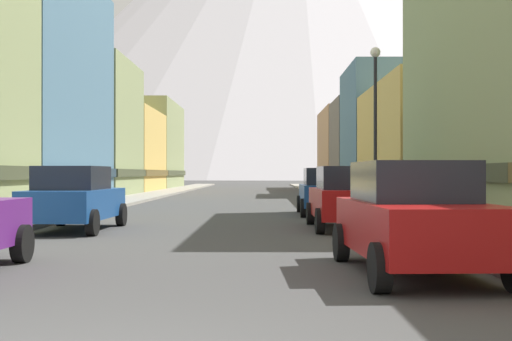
{
  "coord_description": "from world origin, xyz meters",
  "views": [
    {
      "loc": [
        1.4,
        -5.18,
        1.59
      ],
      "look_at": [
        0.98,
        36.76,
        1.75
      ],
      "focal_mm": 47.6,
      "sensor_mm": 36.0,
      "label": 1
    }
  ],
  "objects_px": {
    "car_right_0": "(415,217)",
    "pedestrian_0": "(381,189)",
    "car_right_2": "(326,191)",
    "streetlamp_right": "(375,105)",
    "car_right_1": "(347,197)",
    "car_left_1": "(74,198)",
    "pedestrian_2": "(40,193)",
    "pedestrian_1": "(408,195)"
  },
  "relations": [
    {
      "from": "pedestrian_0",
      "to": "streetlamp_right",
      "type": "xyz_separation_m",
      "value": [
        -0.9,
        -3.96,
        3.05
      ]
    },
    {
      "from": "pedestrian_2",
      "to": "streetlamp_right",
      "type": "xyz_separation_m",
      "value": [
        11.6,
        0.63,
        3.08
      ]
    },
    {
      "from": "pedestrian_1",
      "to": "streetlamp_right",
      "type": "height_order",
      "value": "streetlamp_right"
    },
    {
      "from": "car_right_1",
      "to": "streetlamp_right",
      "type": "distance_m",
      "value": 5.7
    },
    {
      "from": "car_left_1",
      "to": "pedestrian_0",
      "type": "distance_m",
      "value": 13.56
    },
    {
      "from": "car_right_1",
      "to": "pedestrian_0",
      "type": "relative_size",
      "value": 2.58
    },
    {
      "from": "car_left_1",
      "to": "pedestrian_2",
      "type": "relative_size",
      "value": 2.7
    },
    {
      "from": "car_right_1",
      "to": "pedestrian_1",
      "type": "distance_m",
      "value": 4.23
    },
    {
      "from": "car_right_0",
      "to": "pedestrian_0",
      "type": "relative_size",
      "value": 2.62
    },
    {
      "from": "car_left_1",
      "to": "pedestrian_2",
      "type": "xyz_separation_m",
      "value": [
        -2.45,
        4.51,
        0.0
      ]
    },
    {
      "from": "pedestrian_1",
      "to": "pedestrian_2",
      "type": "distance_m",
      "value": 12.51
    },
    {
      "from": "pedestrian_2",
      "to": "streetlamp_right",
      "type": "relative_size",
      "value": 0.28
    },
    {
      "from": "car_right_2",
      "to": "pedestrian_1",
      "type": "xyz_separation_m",
      "value": [
        2.45,
        -3.11,
        -0.03
      ]
    },
    {
      "from": "car_right_0",
      "to": "streetlamp_right",
      "type": "xyz_separation_m",
      "value": [
        1.55,
        13.07,
        3.09
      ]
    },
    {
      "from": "pedestrian_2",
      "to": "pedestrian_1",
      "type": "bearing_deg",
      "value": -2.09
    },
    {
      "from": "car_right_1",
      "to": "car_right_2",
      "type": "height_order",
      "value": "same"
    },
    {
      "from": "streetlamp_right",
      "to": "car_right_0",
      "type": "bearing_deg",
      "value": -96.78
    },
    {
      "from": "car_right_1",
      "to": "pedestrian_2",
      "type": "relative_size",
      "value": 2.7
    },
    {
      "from": "car_right_2",
      "to": "streetlamp_right",
      "type": "height_order",
      "value": "streetlamp_right"
    },
    {
      "from": "car_right_2",
      "to": "pedestrian_2",
      "type": "bearing_deg",
      "value": -165.2
    },
    {
      "from": "pedestrian_0",
      "to": "streetlamp_right",
      "type": "height_order",
      "value": "streetlamp_right"
    },
    {
      "from": "car_left_1",
      "to": "pedestrian_0",
      "type": "relative_size",
      "value": 2.59
    },
    {
      "from": "car_right_0",
      "to": "pedestrian_0",
      "type": "height_order",
      "value": "pedestrian_0"
    },
    {
      "from": "pedestrian_0",
      "to": "pedestrian_1",
      "type": "xyz_separation_m",
      "value": [
        -0.0,
        -5.04,
        -0.07
      ]
    },
    {
      "from": "pedestrian_0",
      "to": "pedestrian_2",
      "type": "xyz_separation_m",
      "value": [
        -12.5,
        -4.59,
        -0.04
      ]
    },
    {
      "from": "car_right_0",
      "to": "car_right_2",
      "type": "height_order",
      "value": "same"
    },
    {
      "from": "pedestrian_0",
      "to": "car_right_0",
      "type": "bearing_deg",
      "value": -98.2
    },
    {
      "from": "car_right_0",
      "to": "car_left_1",
      "type": "bearing_deg",
      "value": 133.77
    },
    {
      "from": "car_right_2",
      "to": "pedestrian_1",
      "type": "relative_size",
      "value": 2.82
    },
    {
      "from": "streetlamp_right",
      "to": "car_right_1",
      "type": "bearing_deg",
      "value": -108.86
    },
    {
      "from": "pedestrian_1",
      "to": "car_right_0",
      "type": "bearing_deg",
      "value": -101.57
    },
    {
      "from": "car_right_1",
      "to": "pedestrian_0",
      "type": "distance_m",
      "value": 8.84
    },
    {
      "from": "pedestrian_1",
      "to": "streetlamp_right",
      "type": "xyz_separation_m",
      "value": [
        -0.9,
        1.08,
        3.12
      ]
    },
    {
      "from": "pedestrian_1",
      "to": "streetlamp_right",
      "type": "distance_m",
      "value": 3.42
    },
    {
      "from": "pedestrian_0",
      "to": "streetlamp_right",
      "type": "relative_size",
      "value": 0.29
    },
    {
      "from": "pedestrian_1",
      "to": "pedestrian_0",
      "type": "bearing_deg",
      "value": 90.0
    },
    {
      "from": "car_right_1",
      "to": "car_right_2",
      "type": "bearing_deg",
      "value": 90.01
    },
    {
      "from": "car_right_0",
      "to": "pedestrian_1",
      "type": "bearing_deg",
      "value": 78.43
    },
    {
      "from": "car_right_0",
      "to": "car_right_2",
      "type": "distance_m",
      "value": 15.09
    },
    {
      "from": "pedestrian_1",
      "to": "streetlamp_right",
      "type": "bearing_deg",
      "value": 129.74
    },
    {
      "from": "car_right_0",
      "to": "car_right_2",
      "type": "xyz_separation_m",
      "value": [
        0.0,
        15.09,
        0.0
      ]
    },
    {
      "from": "car_left_1",
      "to": "car_right_0",
      "type": "distance_m",
      "value": 10.98
    }
  ]
}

